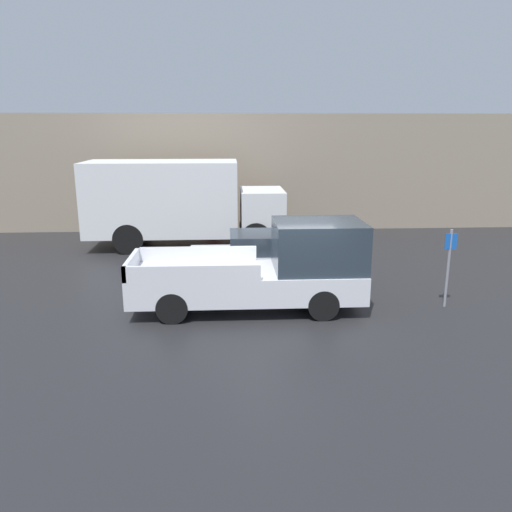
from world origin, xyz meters
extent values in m
plane|color=#232326|center=(0.00, 0.00, 0.00)|extent=(60.00, 60.00, 0.00)
cube|color=gray|center=(0.00, 10.43, 2.52)|extent=(28.00, 0.15, 5.03)
cube|color=silver|center=(-1.04, 0.40, 0.68)|extent=(5.75, 1.94, 0.69)
cube|color=#28333D|center=(0.74, 0.40, 1.62)|extent=(2.18, 1.82, 1.20)
cube|color=silver|center=(-2.33, 1.32, 1.21)|extent=(3.16, 0.10, 0.38)
cube|color=silver|center=(-2.33, -0.52, 1.21)|extent=(3.16, 0.10, 0.38)
cube|color=silver|center=(-3.86, 0.40, 1.21)|extent=(0.10, 1.94, 0.38)
cylinder|color=black|center=(0.74, 1.26, 0.37)|extent=(0.75, 0.26, 0.75)
cylinder|color=black|center=(0.74, -0.45, 0.37)|extent=(0.75, 0.26, 0.75)
cylinder|color=black|center=(-2.82, 1.26, 0.37)|extent=(0.75, 0.26, 0.75)
cylinder|color=black|center=(-2.82, -0.45, 0.37)|extent=(0.75, 0.26, 0.75)
cube|color=silver|center=(-0.25, 3.01, 0.57)|extent=(4.85, 1.83, 0.57)
cube|color=#28333D|center=(-0.10, 3.01, 1.13)|extent=(2.67, 1.61, 0.56)
cylinder|color=black|center=(1.26, 3.82, 0.33)|extent=(0.66, 0.22, 0.66)
cylinder|color=black|center=(1.26, 2.19, 0.33)|extent=(0.66, 0.22, 0.66)
cylinder|color=black|center=(-1.75, 3.82, 0.33)|extent=(0.66, 0.22, 0.66)
cylinder|color=black|center=(-1.75, 2.19, 0.33)|extent=(0.66, 0.22, 0.66)
cube|color=white|center=(-0.18, 7.42, 1.34)|extent=(1.62, 2.44, 1.64)
cube|color=white|center=(-3.95, 7.42, 1.88)|extent=(5.61, 2.56, 2.72)
cylinder|color=black|center=(-0.48, 8.56, 0.55)|extent=(1.10, 0.30, 1.10)
cylinder|color=black|center=(-0.48, 6.27, 0.55)|extent=(1.10, 0.30, 1.10)
cylinder|color=black|center=(-5.10, 8.56, 0.55)|extent=(1.10, 0.30, 1.10)
cylinder|color=black|center=(-5.10, 6.27, 0.55)|extent=(1.10, 0.30, 1.10)
cylinder|color=gray|center=(4.03, 0.27, 1.01)|extent=(0.07, 0.07, 2.01)
cube|color=blue|center=(4.03, 0.25, 1.71)|extent=(0.30, 0.02, 0.40)
cube|color=red|center=(-2.17, 10.11, 0.50)|extent=(0.45, 0.40, 1.00)
camera|label=1|loc=(-1.47, -11.51, 4.46)|focal=35.00mm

